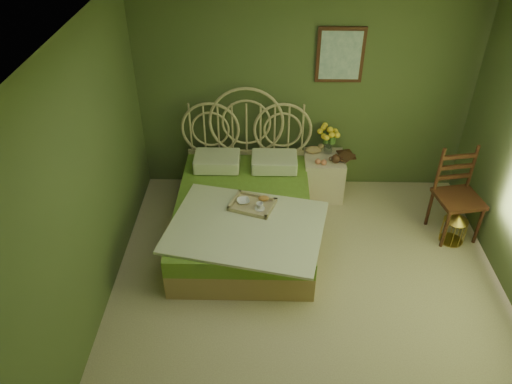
{
  "coord_description": "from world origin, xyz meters",
  "views": [
    {
      "loc": [
        -0.45,
        -3.27,
        3.79
      ],
      "look_at": [
        -0.55,
        1.0,
        0.71
      ],
      "focal_mm": 35.0,
      "sensor_mm": 36.0,
      "label": 1
    }
  ],
  "objects_px": {
    "nightstand": "(324,170)",
    "birdcage": "(454,227)",
    "chair": "(458,188)",
    "bed": "(244,212)"
  },
  "relations": [
    {
      "from": "birdcage",
      "to": "nightstand",
      "type": "bearing_deg",
      "value": 146.95
    },
    {
      "from": "bed",
      "to": "birdcage",
      "type": "distance_m",
      "value": 2.37
    },
    {
      "from": "chair",
      "to": "birdcage",
      "type": "height_order",
      "value": "chair"
    },
    {
      "from": "bed",
      "to": "birdcage",
      "type": "xyz_separation_m",
      "value": [
        2.37,
        -0.09,
        -0.11
      ]
    },
    {
      "from": "nightstand",
      "to": "birdcage",
      "type": "xyz_separation_m",
      "value": [
        1.39,
        -0.91,
        -0.16
      ]
    },
    {
      "from": "nightstand",
      "to": "birdcage",
      "type": "distance_m",
      "value": 1.67
    },
    {
      "from": "nightstand",
      "to": "chair",
      "type": "bearing_deg",
      "value": -25.97
    },
    {
      "from": "nightstand",
      "to": "birdcage",
      "type": "bearing_deg",
      "value": -33.05
    },
    {
      "from": "nightstand",
      "to": "chair",
      "type": "relative_size",
      "value": 0.93
    },
    {
      "from": "bed",
      "to": "nightstand",
      "type": "relative_size",
      "value": 2.29
    }
  ]
}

